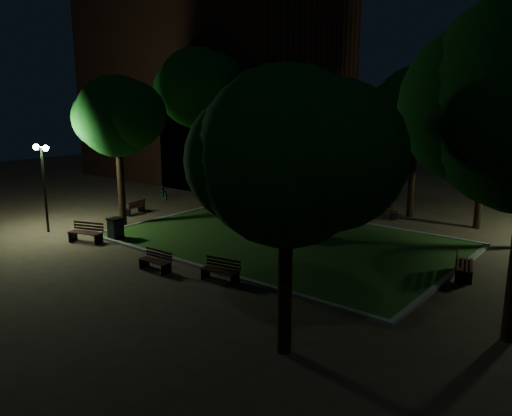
{
  "coord_description": "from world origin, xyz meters",
  "views": [
    {
      "loc": [
        13.0,
        -16.01,
        6.47
      ],
      "look_at": [
        -0.81,
        1.0,
        1.62
      ],
      "focal_mm": 35.0,
      "sensor_mm": 36.0,
      "label": 1
    }
  ],
  "objects_px": {
    "bench_left_side": "(135,208)",
    "bench_west_near": "(86,233)",
    "monument": "(283,221)",
    "bench_near_left": "(156,261)",
    "bench_near_right": "(221,271)",
    "bicycle": "(164,192)",
    "trash_bin": "(116,229)",
    "bench_far_side": "(383,211)",
    "bench_right_side": "(462,266)"
  },
  "relations": [
    {
      "from": "bench_near_left",
      "to": "bench_far_side",
      "type": "relative_size",
      "value": 0.86
    },
    {
      "from": "bench_near_left",
      "to": "bench_right_side",
      "type": "relative_size",
      "value": 0.8
    },
    {
      "from": "bench_left_side",
      "to": "bicycle",
      "type": "bearing_deg",
      "value": -164.78
    },
    {
      "from": "bench_near_right",
      "to": "bicycle",
      "type": "bearing_deg",
      "value": 136.34
    },
    {
      "from": "bench_right_side",
      "to": "bench_far_side",
      "type": "height_order",
      "value": "bench_right_side"
    },
    {
      "from": "bench_near_right",
      "to": "bench_left_side",
      "type": "distance_m",
      "value": 11.98
    },
    {
      "from": "bench_right_side",
      "to": "bench_near_left",
      "type": "bearing_deg",
      "value": 109.37
    },
    {
      "from": "bench_left_side",
      "to": "bench_near_right",
      "type": "bearing_deg",
      "value": 54.3
    },
    {
      "from": "bench_near_left",
      "to": "bicycle",
      "type": "relative_size",
      "value": 0.85
    },
    {
      "from": "monument",
      "to": "bench_left_side",
      "type": "xyz_separation_m",
      "value": [
        -9.76,
        -0.9,
        -0.59
      ]
    },
    {
      "from": "bench_near_left",
      "to": "trash_bin",
      "type": "bearing_deg",
      "value": 159.18
    },
    {
      "from": "bench_near_left",
      "to": "bench_west_near",
      "type": "relative_size",
      "value": 0.83
    },
    {
      "from": "bench_left_side",
      "to": "trash_bin",
      "type": "bearing_deg",
      "value": 30.35
    },
    {
      "from": "monument",
      "to": "bench_near_right",
      "type": "height_order",
      "value": "monument"
    },
    {
      "from": "bench_near_left",
      "to": "bench_west_near",
      "type": "bearing_deg",
      "value": 172.0
    },
    {
      "from": "bench_near_right",
      "to": "trash_bin",
      "type": "height_order",
      "value": "trash_bin"
    },
    {
      "from": "bench_near_right",
      "to": "bench_west_near",
      "type": "xyz_separation_m",
      "value": [
        -8.22,
        -0.23,
        0.04
      ]
    },
    {
      "from": "monument",
      "to": "bench_far_side",
      "type": "relative_size",
      "value": 1.93
    },
    {
      "from": "bench_right_side",
      "to": "bench_west_near",
      "type": "bearing_deg",
      "value": 96.32
    },
    {
      "from": "bench_west_near",
      "to": "bench_left_side",
      "type": "xyz_separation_m",
      "value": [
        -2.82,
        4.9,
        -0.05
      ]
    },
    {
      "from": "monument",
      "to": "bicycle",
      "type": "bearing_deg",
      "value": 165.43
    },
    {
      "from": "bench_near_right",
      "to": "trash_bin",
      "type": "xyz_separation_m",
      "value": [
        -7.41,
        0.8,
        0.16
      ]
    },
    {
      "from": "bench_near_left",
      "to": "bench_west_near",
      "type": "distance_m",
      "value": 5.55
    },
    {
      "from": "trash_bin",
      "to": "bench_near_right",
      "type": "bearing_deg",
      "value": -6.15
    },
    {
      "from": "trash_bin",
      "to": "bicycle",
      "type": "xyz_separation_m",
      "value": [
        -5.74,
        7.86,
        -0.09
      ]
    },
    {
      "from": "bench_near_left",
      "to": "trash_bin",
      "type": "height_order",
      "value": "trash_bin"
    },
    {
      "from": "bench_far_side",
      "to": "bicycle",
      "type": "bearing_deg",
      "value": 25.53
    },
    {
      "from": "monument",
      "to": "bench_left_side",
      "type": "height_order",
      "value": "monument"
    },
    {
      "from": "bench_near_right",
      "to": "bench_far_side",
      "type": "height_order",
      "value": "bench_far_side"
    },
    {
      "from": "bench_near_right",
      "to": "bench_west_near",
      "type": "height_order",
      "value": "bench_west_near"
    },
    {
      "from": "bench_west_near",
      "to": "trash_bin",
      "type": "distance_m",
      "value": 1.31
    },
    {
      "from": "bench_right_side",
      "to": "bench_far_side",
      "type": "distance_m",
      "value": 9.31
    },
    {
      "from": "bench_near_left",
      "to": "bench_far_side",
      "type": "distance_m",
      "value": 13.78
    },
    {
      "from": "bench_near_right",
      "to": "bench_right_side",
      "type": "height_order",
      "value": "bench_right_side"
    },
    {
      "from": "monument",
      "to": "bench_west_near",
      "type": "distance_m",
      "value": 9.07
    },
    {
      "from": "bench_near_right",
      "to": "bench_west_near",
      "type": "relative_size",
      "value": 0.89
    },
    {
      "from": "monument",
      "to": "bicycle",
      "type": "height_order",
      "value": "monument"
    },
    {
      "from": "bench_near_left",
      "to": "bench_left_side",
      "type": "distance_m",
      "value": 9.95
    },
    {
      "from": "bicycle",
      "to": "monument",
      "type": "bearing_deg",
      "value": -73.98
    },
    {
      "from": "bench_far_side",
      "to": "bench_west_near",
      "type": "bearing_deg",
      "value": 65.45
    },
    {
      "from": "bench_west_near",
      "to": "bench_near_left",
      "type": "bearing_deg",
      "value": -25.12
    },
    {
      "from": "bench_right_side",
      "to": "bicycle",
      "type": "height_order",
      "value": "bench_right_side"
    },
    {
      "from": "bench_far_side",
      "to": "bicycle",
      "type": "distance_m",
      "value": 14.04
    },
    {
      "from": "bench_left_side",
      "to": "bench_west_near",
      "type": "bearing_deg",
      "value": 17.12
    },
    {
      "from": "bench_near_right",
      "to": "bicycle",
      "type": "xyz_separation_m",
      "value": [
        -13.15,
        8.66,
        0.06
      ]
    },
    {
      "from": "bench_near_left",
      "to": "bench_near_right",
      "type": "height_order",
      "value": "bench_near_right"
    },
    {
      "from": "bench_west_near",
      "to": "monument",
      "type": "bearing_deg",
      "value": 20.12
    },
    {
      "from": "bench_right_side",
      "to": "trash_bin",
      "type": "height_order",
      "value": "trash_bin"
    },
    {
      "from": "bench_west_near",
      "to": "bench_left_side",
      "type": "distance_m",
      "value": 5.66
    },
    {
      "from": "bench_left_side",
      "to": "bench_near_left",
      "type": "bearing_deg",
      "value": 44.22
    }
  ]
}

